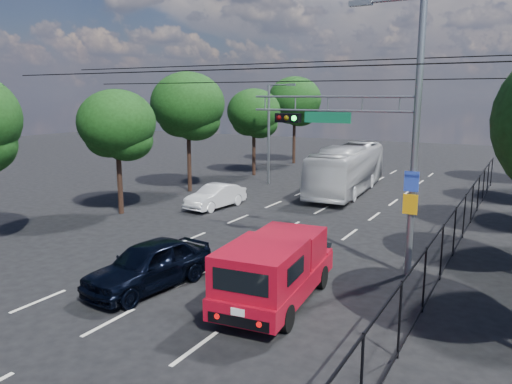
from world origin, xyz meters
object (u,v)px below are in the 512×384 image
Objects in this scene: white_bus at (347,169)px; white_van at (216,196)px; red_pickup at (275,268)px; navy_hatchback at (149,265)px; signal_mast at (381,126)px.

white_van is at bearing -126.04° from white_bus.
white_van is (-9.01, 10.20, -0.47)m from red_pickup.
navy_hatchback is at bearing -95.15° from white_bus.
navy_hatchback is 0.42× the size of white_bus.
white_bus is at bearing 65.45° from white_van.
navy_hatchback is at bearing -168.22° from red_pickup.
navy_hatchback is (-4.24, -0.88, -0.34)m from red_pickup.
red_pickup reaches higher than navy_hatchback.
red_pickup is at bearing -41.65° from white_van.
navy_hatchback reaches higher than white_van.
navy_hatchback is at bearing -59.83° from white_van.
signal_mast reaches higher than navy_hatchback.
signal_mast is 15.40m from white_bus.
navy_hatchback is (-6.02, -5.42, -4.45)m from signal_mast.
signal_mast is at bearing 68.64° from red_pickup.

